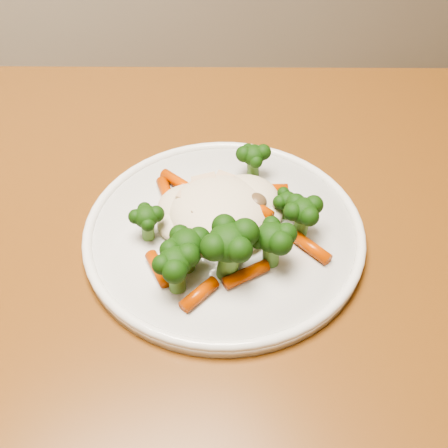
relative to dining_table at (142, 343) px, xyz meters
name	(u,v)px	position (x,y,z in m)	size (l,w,h in m)	color
dining_table	(142,343)	(0.00, 0.00, 0.00)	(1.37, 1.12, 0.75)	brown
plate	(224,234)	(0.10, 0.03, 0.11)	(0.28, 0.28, 0.01)	white
meal	(224,222)	(0.10, 0.02, 0.13)	(0.18, 0.19, 0.05)	beige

